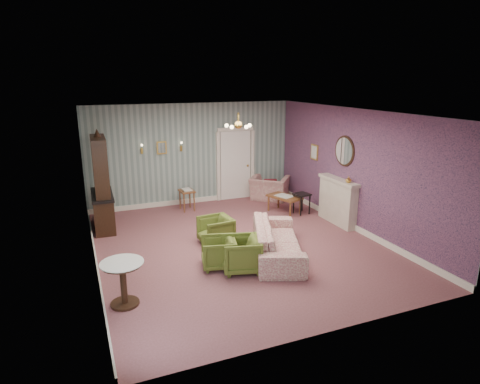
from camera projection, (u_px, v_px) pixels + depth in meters
name	position (u px, v px, depth m)	size (l,w,h in m)	color
floor	(238.00, 245.00, 9.15)	(7.00, 7.00, 0.00)	#844C52
ceiling	(238.00, 113.00, 8.37)	(7.00, 7.00, 0.00)	white
wall_back	(193.00, 154.00, 11.88)	(6.00, 6.00, 0.00)	slate
wall_front	(334.00, 240.00, 5.64)	(6.00, 6.00, 0.00)	slate
wall_left	(89.00, 197.00, 7.67)	(7.00, 7.00, 0.00)	slate
wall_right	(355.00, 170.00, 9.85)	(7.00, 7.00, 0.00)	slate
wall_right_floral	(354.00, 170.00, 9.85)	(7.00, 7.00, 0.00)	#A85473
door	(235.00, 164.00, 12.42)	(1.12, 0.12, 2.16)	white
olive_chair_a	(241.00, 253.00, 7.86)	(0.71, 0.67, 0.73)	#526021
olive_chair_b	(218.00, 251.00, 8.02)	(0.64, 0.60, 0.66)	#526021
olive_chair_c	(216.00, 229.00, 9.13)	(0.67, 0.63, 0.69)	#526021
sofa_chintz	(278.00, 235.00, 8.51)	(2.31, 0.68, 0.91)	#943C48
wingback_chair	(269.00, 184.00, 12.46)	(1.08, 0.70, 0.94)	#943C48
dresser	(101.00, 181.00, 9.90)	(0.50, 1.43, 2.39)	black
fireplace	(338.00, 201.00, 10.39)	(0.30, 1.40, 1.16)	beige
mantel_vase	(348.00, 180.00, 9.85)	(0.15, 0.15, 0.15)	gold
oval_mirror	(344.00, 151.00, 10.09)	(0.04, 0.76, 0.84)	white
framed_print	(314.00, 152.00, 11.36)	(0.04, 0.34, 0.42)	gold
coffee_table	(284.00, 204.00, 11.30)	(0.52, 0.93, 0.47)	brown
side_table_black	(302.00, 204.00, 11.18)	(0.38, 0.38, 0.57)	black
pedestal_table	(123.00, 283.00, 6.66)	(0.70, 0.70, 0.76)	black
nesting_table	(187.00, 199.00, 11.49)	(0.37, 0.48, 0.62)	brown
gilt_mirror_back	(162.00, 148.00, 11.45)	(0.28, 0.06, 0.36)	gold
sconce_left	(142.00, 149.00, 11.23)	(0.16, 0.12, 0.30)	gold
sconce_right	(181.00, 147.00, 11.63)	(0.16, 0.12, 0.30)	gold
chandelier	(238.00, 126.00, 8.44)	(0.56, 0.56, 0.36)	gold
burgundy_cushion	(270.00, 185.00, 12.31)	(0.38, 0.10, 0.38)	maroon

